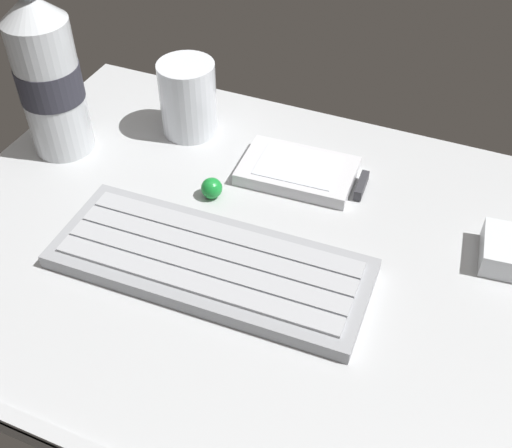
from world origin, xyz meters
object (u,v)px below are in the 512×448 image
Objects in this scene: water_bottle at (48,75)px; juice_cup at (188,101)px; handheld_device at (304,172)px; keyboard at (210,263)px; trackball_mouse at (212,188)px.

juice_cup is at bearing 35.59° from water_bottle.
handheld_device is 15.77cm from juice_cup.
keyboard is at bearing -102.38° from handheld_device.
water_bottle reaches higher than juice_cup.
juice_cup is at bearing 121.64° from keyboard.
keyboard is 16.06cm from handheld_device.
water_bottle is 20.65cm from trackball_mouse.
handheld_device is at bearing -12.09° from juice_cup.
trackball_mouse is at bearing -139.65° from handheld_device.
juice_cup is (-15.10, 3.23, 3.18)cm from handheld_device.
water_bottle is at bearing -144.41° from juice_cup.
handheld_device is at bearing 77.62° from keyboard.
juice_cup is 3.86× the size of trackball_mouse.
handheld_device is 28.39cm from water_bottle.
keyboard is at bearing -24.58° from water_bottle.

